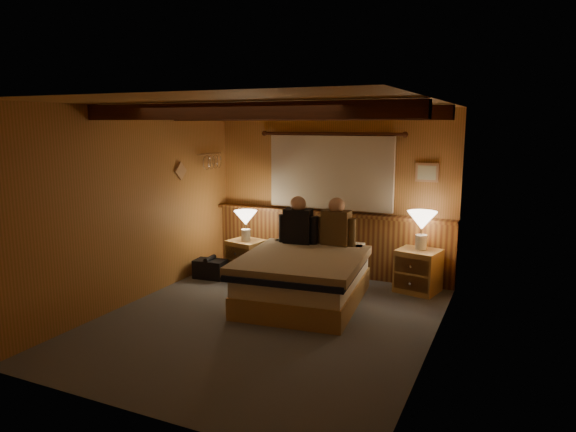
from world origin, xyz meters
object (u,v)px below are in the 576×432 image
Objects in this scene: bed at (304,277)px; nightstand_left at (246,258)px; lamp_left at (246,220)px; person_right at (336,225)px; person_left at (298,224)px; duffel_bag at (210,268)px; lamp_right at (422,223)px; nightstand_right at (418,271)px.

bed is 1.44m from nightstand_left.
person_right is (1.41, -0.07, 0.05)m from lamp_left.
person_left is 1.52m from duffel_bag.
person_right is (-1.03, -0.42, -0.04)m from lamp_right.
nightstand_left reaches higher than duffel_bag.
lamp_right is 1.62m from person_left.
person_right is (-1.02, -0.37, 0.59)m from nightstand_right.
lamp_left is 0.67× the size of person_left.
nightstand_left is 1.18× the size of duffel_bag.
lamp_left reaches higher than nightstand_right.
lamp_right reaches higher than nightstand_left.
nightstand_right is 1.37× the size of lamp_left.
person_left is at bearing -165.45° from person_right.
person_right reaches higher than duffel_bag.
bed is 4.18× the size of duffel_bag.
lamp_right is (1.21, 1.07, 0.60)m from bed.
lamp_left is at bearing 161.65° from person_left.
nightstand_left is at bearing 161.10° from person_left.
nightstand_left is 1.09× the size of lamp_right.
lamp_right is 1.11m from person_right.
person_right is at bearing -148.32° from nightstand_right.
nightstand_right is (2.43, 0.28, 0.02)m from nightstand_left.
person_right is at bearing 68.28° from bed.
person_left reaches higher than nightstand_left.
nightstand_right reaches higher than duffel_bag.
person_left reaches higher than lamp_left.
person_right reaches higher than nightstand_right.
person_right is (1.41, -0.09, 0.62)m from nightstand_left.
bed is 4.43× the size of lamp_left.
nightstand_left is at bearing 143.06° from bed.
person_left is 1.01× the size of person_right.
duffel_bag is at bearing -179.85° from person_left.
duffel_bag is (-1.63, 0.38, -0.18)m from bed.
lamp_right is 1.08× the size of duffel_bag.
nightstand_right is 0.91× the size of person_left.
nightstand_right is 0.64m from lamp_right.
duffel_bag is at bearing -166.44° from lamp_right.
person_right reaches higher than lamp_right.
person_left is (0.92, -0.21, 0.62)m from nightstand_left.
lamp_right is at bearing 19.74° from nightstand_left.
person_right is at bearing 8.55° from nightstand_left.
bed is at bearing -138.67° from lamp_right.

